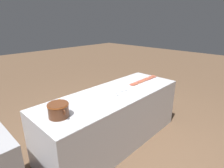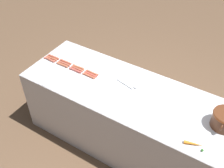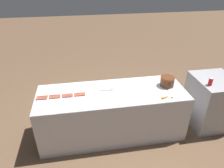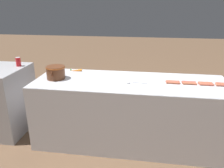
# 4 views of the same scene
# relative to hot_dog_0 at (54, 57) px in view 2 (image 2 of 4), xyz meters

# --- Properties ---
(ground_plane) EXTENTS (20.00, 20.00, 0.00)m
(ground_plane) POSITION_rel_hot_dog_0_xyz_m (0.04, 1.08, -0.86)
(ground_plane) COLOR brown
(griddle_counter) EXTENTS (0.84, 2.40, 0.85)m
(griddle_counter) POSITION_rel_hot_dog_0_xyz_m (0.04, 1.08, -0.44)
(griddle_counter) COLOR #BCBCC1
(griddle_counter) RESTS_ON ground_plane
(hot_dog_0) EXTENTS (0.03, 0.17, 0.03)m
(hot_dog_0) POSITION_rel_hot_dog_0_xyz_m (0.00, 0.00, 0.00)
(hot_dog_0) COLOR #B35740
(hot_dog_0) RESTS_ON griddle_counter
(hot_dog_1) EXTENTS (0.03, 0.17, 0.03)m
(hot_dog_1) POSITION_rel_hot_dog_0_xyz_m (-0.00, 0.18, 0.00)
(hot_dog_1) COLOR #BB563F
(hot_dog_1) RESTS_ON griddle_counter
(hot_dog_2) EXTENTS (0.03, 0.17, 0.03)m
(hot_dog_2) POSITION_rel_hot_dog_0_xyz_m (0.00, 0.38, 0.00)
(hot_dog_2) COLOR #B35D3F
(hot_dog_2) RESTS_ON griddle_counter
(hot_dog_3) EXTENTS (0.03, 0.17, 0.03)m
(hot_dog_3) POSITION_rel_hot_dog_0_xyz_m (0.00, 0.57, 0.00)
(hot_dog_3) COLOR #B1593D
(hot_dog_3) RESTS_ON griddle_counter
(hot_dog_4) EXTENTS (0.03, 0.17, 0.03)m
(hot_dog_4) POSITION_rel_hot_dog_0_xyz_m (0.03, -0.00, 0.00)
(hot_dog_4) COLOR #B25D40
(hot_dog_4) RESTS_ON griddle_counter
(hot_dog_5) EXTENTS (0.03, 0.17, 0.03)m
(hot_dog_5) POSITION_rel_hot_dog_0_xyz_m (0.03, 0.19, 0.00)
(hot_dog_5) COLOR #B55C45
(hot_dog_5) RESTS_ON griddle_counter
(hot_dog_6) EXTENTS (0.03, 0.17, 0.03)m
(hot_dog_6) POSITION_rel_hot_dog_0_xyz_m (0.03, 0.38, 0.00)
(hot_dog_6) COLOR #B05941
(hot_dog_6) RESTS_ON griddle_counter
(hot_dog_7) EXTENTS (0.03, 0.17, 0.03)m
(hot_dog_7) POSITION_rel_hot_dog_0_xyz_m (0.03, 0.57, 0.00)
(hot_dog_7) COLOR #BB4F40
(hot_dog_7) RESTS_ON griddle_counter
(hot_dog_8) EXTENTS (0.04, 0.17, 0.03)m
(hot_dog_8) POSITION_rel_hot_dog_0_xyz_m (0.07, -0.01, 0.00)
(hot_dog_8) COLOR #B65946
(hot_dog_8) RESTS_ON griddle_counter
(hot_dog_9) EXTENTS (0.03, 0.17, 0.03)m
(hot_dog_9) POSITION_rel_hot_dog_0_xyz_m (0.07, 0.19, 0.00)
(hot_dog_9) COLOR #B25C40
(hot_dog_9) RESTS_ON griddle_counter
(hot_dog_10) EXTENTS (0.03, 0.17, 0.03)m
(hot_dog_10) POSITION_rel_hot_dog_0_xyz_m (0.07, 0.38, 0.00)
(hot_dog_10) COLOR #B95147
(hot_dog_10) RESTS_ON griddle_counter
(hot_dog_11) EXTENTS (0.03, 0.17, 0.03)m
(hot_dog_11) POSITION_rel_hot_dog_0_xyz_m (0.06, 0.57, 0.00)
(hot_dog_11) COLOR #BD5B40
(hot_dog_11) RESTS_ON griddle_counter
(serving_spoon) EXTENTS (0.10, 0.27, 0.02)m
(serving_spoon) POSITION_rel_hot_dog_0_xyz_m (-0.05, 1.06, -0.00)
(serving_spoon) COLOR #B7B7BC
(serving_spoon) RESTS_ON griddle_counter
(carrot) EXTENTS (0.08, 0.18, 0.03)m
(carrot) POSITION_rel_hot_dog_0_xyz_m (0.34, 1.88, 0.00)
(carrot) COLOR orange
(carrot) RESTS_ON griddle_counter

